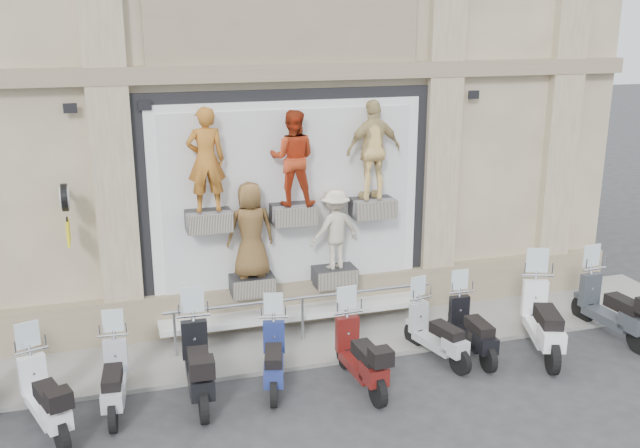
{
  "coord_description": "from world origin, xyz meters",
  "views": [
    {
      "loc": [
        -3.17,
        -9.59,
        5.78
      ],
      "look_at": [
        0.3,
        1.9,
        2.3
      ],
      "focal_mm": 40.0,
      "sensor_mm": 36.0,
      "label": 1
    }
  ],
  "objects_px": {
    "clock_sign_bracket": "(66,206)",
    "scooter_e": "(274,347)",
    "scooter_c": "(113,367)",
    "scooter_d": "(198,351)",
    "scooter_i": "(544,307)",
    "scooter_g": "(437,323)",
    "scooter_f": "(361,343)",
    "guard_rail": "(303,320)",
    "scooter_b": "(43,385)",
    "scooter_j": "(613,296)",
    "scooter_h": "(473,318)"
  },
  "relations": [
    {
      "from": "clock_sign_bracket",
      "to": "scooter_e",
      "type": "bearing_deg",
      "value": -31.57
    },
    {
      "from": "scooter_c",
      "to": "scooter_e",
      "type": "xyz_separation_m",
      "value": [
        2.48,
        -0.01,
        -0.0
      ]
    },
    {
      "from": "scooter_d",
      "to": "scooter_i",
      "type": "height_order",
      "value": "scooter_i"
    },
    {
      "from": "scooter_e",
      "to": "scooter_g",
      "type": "bearing_deg",
      "value": 15.57
    },
    {
      "from": "clock_sign_bracket",
      "to": "scooter_c",
      "type": "relative_size",
      "value": 0.59
    },
    {
      "from": "scooter_f",
      "to": "scooter_i",
      "type": "height_order",
      "value": "scooter_i"
    },
    {
      "from": "scooter_c",
      "to": "guard_rail",
      "type": "bearing_deg",
      "value": 27.29
    },
    {
      "from": "scooter_g",
      "to": "scooter_b",
      "type": "bearing_deg",
      "value": 169.64
    },
    {
      "from": "scooter_i",
      "to": "guard_rail",
      "type": "bearing_deg",
      "value": 177.83
    },
    {
      "from": "clock_sign_bracket",
      "to": "scooter_j",
      "type": "xyz_separation_m",
      "value": [
        9.5,
        -1.86,
        -1.99
      ]
    },
    {
      "from": "scooter_d",
      "to": "scooter_h",
      "type": "distance_m",
      "value": 4.82
    },
    {
      "from": "scooter_g",
      "to": "scooter_i",
      "type": "bearing_deg",
      "value": -22.55
    },
    {
      "from": "guard_rail",
      "to": "scooter_g",
      "type": "height_order",
      "value": "scooter_g"
    },
    {
      "from": "clock_sign_bracket",
      "to": "scooter_i",
      "type": "xyz_separation_m",
      "value": [
        7.88,
        -2.06,
        -1.93
      ]
    },
    {
      "from": "scooter_c",
      "to": "scooter_e",
      "type": "distance_m",
      "value": 2.48
    },
    {
      "from": "clock_sign_bracket",
      "to": "scooter_b",
      "type": "height_order",
      "value": "clock_sign_bracket"
    },
    {
      "from": "scooter_b",
      "to": "scooter_f",
      "type": "xyz_separation_m",
      "value": [
        4.79,
        -0.06,
        0.01
      ]
    },
    {
      "from": "guard_rail",
      "to": "scooter_g",
      "type": "distance_m",
      "value": 2.45
    },
    {
      "from": "scooter_d",
      "to": "scooter_g",
      "type": "relative_size",
      "value": 1.18
    },
    {
      "from": "scooter_f",
      "to": "scooter_h",
      "type": "height_order",
      "value": "scooter_f"
    },
    {
      "from": "scooter_d",
      "to": "scooter_i",
      "type": "distance_m",
      "value": 6.07
    },
    {
      "from": "scooter_c",
      "to": "scooter_d",
      "type": "height_order",
      "value": "scooter_d"
    },
    {
      "from": "scooter_g",
      "to": "scooter_c",
      "type": "bearing_deg",
      "value": 166.68
    },
    {
      "from": "guard_rail",
      "to": "scooter_f",
      "type": "relative_size",
      "value": 2.72
    },
    {
      "from": "clock_sign_bracket",
      "to": "scooter_f",
      "type": "distance_m",
      "value": 5.33
    },
    {
      "from": "scooter_e",
      "to": "scooter_j",
      "type": "relative_size",
      "value": 0.86
    },
    {
      "from": "clock_sign_bracket",
      "to": "scooter_b",
      "type": "bearing_deg",
      "value": -100.65
    },
    {
      "from": "clock_sign_bracket",
      "to": "scooter_e",
      "type": "relative_size",
      "value": 0.59
    },
    {
      "from": "clock_sign_bracket",
      "to": "scooter_i",
      "type": "bearing_deg",
      "value": -14.62
    },
    {
      "from": "scooter_d",
      "to": "scooter_f",
      "type": "height_order",
      "value": "scooter_d"
    },
    {
      "from": "scooter_b",
      "to": "clock_sign_bracket",
      "type": "bearing_deg",
      "value": 59.74
    },
    {
      "from": "scooter_b",
      "to": "scooter_i",
      "type": "relative_size",
      "value": 0.86
    },
    {
      "from": "scooter_f",
      "to": "scooter_g",
      "type": "relative_size",
      "value": 1.1
    },
    {
      "from": "guard_rail",
      "to": "scooter_d",
      "type": "relative_size",
      "value": 2.53
    },
    {
      "from": "scooter_b",
      "to": "scooter_j",
      "type": "xyz_separation_m",
      "value": [
        9.91,
        0.33,
        0.06
      ]
    },
    {
      "from": "scooter_f",
      "to": "scooter_g",
      "type": "bearing_deg",
      "value": 13.5
    },
    {
      "from": "scooter_b",
      "to": "scooter_c",
      "type": "distance_m",
      "value": 1.02
    },
    {
      "from": "scooter_f",
      "to": "scooter_j",
      "type": "height_order",
      "value": "scooter_j"
    },
    {
      "from": "scooter_b",
      "to": "scooter_c",
      "type": "height_order",
      "value": "scooter_b"
    },
    {
      "from": "scooter_h",
      "to": "guard_rail",
      "type": "bearing_deg",
      "value": 155.56
    },
    {
      "from": "scooter_c",
      "to": "scooter_d",
      "type": "distance_m",
      "value": 1.28
    },
    {
      "from": "scooter_d",
      "to": "scooter_e",
      "type": "height_order",
      "value": "scooter_d"
    },
    {
      "from": "scooter_h",
      "to": "scooter_j",
      "type": "height_order",
      "value": "scooter_j"
    },
    {
      "from": "scooter_j",
      "to": "scooter_c",
      "type": "bearing_deg",
      "value": 175.36
    },
    {
      "from": "guard_rail",
      "to": "scooter_c",
      "type": "distance_m",
      "value": 3.63
    },
    {
      "from": "clock_sign_bracket",
      "to": "scooter_f",
      "type": "height_order",
      "value": "clock_sign_bracket"
    },
    {
      "from": "scooter_b",
      "to": "scooter_f",
      "type": "bearing_deg",
      "value": -20.37
    },
    {
      "from": "clock_sign_bracket",
      "to": "scooter_d",
      "type": "bearing_deg",
      "value": -46.06
    },
    {
      "from": "scooter_g",
      "to": "scooter_h",
      "type": "distance_m",
      "value": 0.67
    },
    {
      "from": "scooter_c",
      "to": "scooter_i",
      "type": "distance_m",
      "value": 7.34
    }
  ]
}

